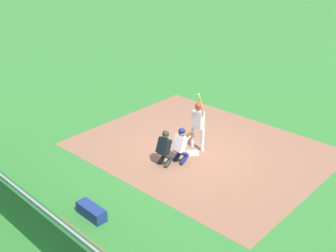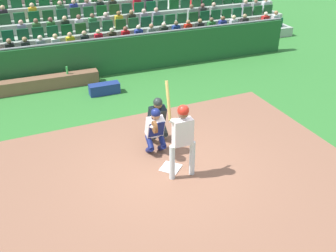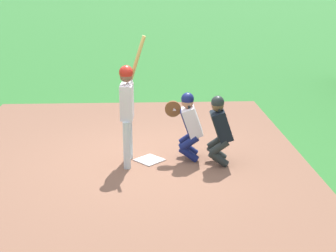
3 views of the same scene
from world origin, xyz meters
The scene contains 9 objects.
ground_plane centered at (0.00, 0.00, 0.00)m, with size 160.00×160.00×0.00m, color #30752F.
infield_dirt_patch centered at (0.00, 0.50, 0.00)m, with size 8.63×6.89×0.01m, color #8A5C46.
home_plate_marker centered at (0.00, 0.00, 0.02)m, with size 0.44×0.44×0.02m, color white.
batter_at_plate centered at (-0.11, 0.38, 1.15)m, with size 0.63×0.47×2.32m.
catcher_crouching centered at (0.11, -0.74, 0.72)m, with size 0.47×0.72×1.30m.
home_plate_umpire centered at (-0.14, -1.28, 0.71)m, with size 0.46×0.46×1.31m.
dugout_wall centered at (0.00, -6.44, 0.67)m, with size 14.98×0.24×1.39m.
water_bottle_on_bench centered at (1.43, -5.88, 0.57)m, with size 0.07×0.07×0.26m, color green.
equipment_duffel_bag centered at (0.43, -4.79, 0.18)m, with size 1.00×0.36×0.35m, color navy.
Camera 1 is at (9.08, -10.46, 7.64)m, focal length 46.74 mm.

